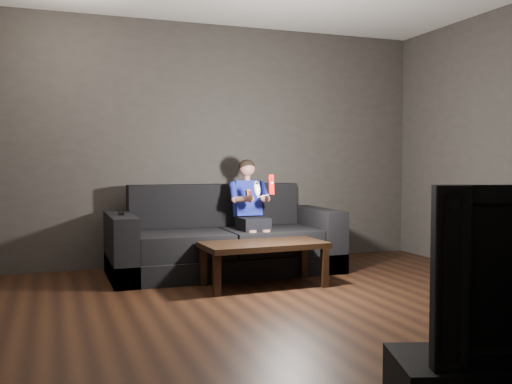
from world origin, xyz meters
name	(u,v)px	position (x,y,z in m)	size (l,w,h in m)	color
floor	(308,317)	(0.00, 0.00, 0.00)	(5.00, 5.00, 0.00)	black
back_wall	(215,144)	(0.00, 2.50, 1.35)	(5.00, 0.04, 2.70)	#3A3633
sofa	(224,244)	(-0.09, 1.88, 0.30)	(2.35, 1.01, 0.91)	black
child	(250,203)	(0.18, 1.81, 0.72)	(0.42, 0.51, 1.02)	black
wii_remote_red	(271,185)	(0.26, 1.41, 0.93)	(0.06, 0.08, 0.20)	red
nunchuk_white	(257,189)	(0.11, 1.42, 0.89)	(0.08, 0.10, 0.16)	white
wii_remote_black	(121,213)	(-1.14, 1.80, 0.65)	(0.04, 0.15, 0.03)	black
coffee_table	(263,248)	(0.06, 1.11, 0.36)	(1.15, 0.61, 0.41)	black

